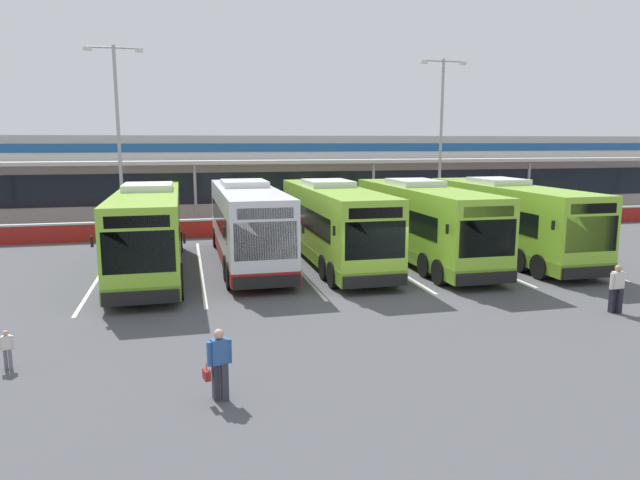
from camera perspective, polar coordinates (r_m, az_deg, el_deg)
The scene contains 19 objects.
ground_plane at distance 21.45m, azimuth 5.84°, elevation -5.39°, with size 200.00×200.00×0.00m, color #4C4C51.
terminal_building at distance 47.02m, azimuth -4.89°, elevation 6.60°, with size 70.00×13.00×6.00m.
red_barrier_wall at distance 35.09m, azimuth -1.87°, elevation 1.52°, with size 60.00×0.40×1.10m.
coach_bus_leftmost at distance 25.41m, azimuth -16.65°, elevation 0.75°, with size 2.99×12.16×3.78m.
coach_bus_left_centre at distance 26.67m, azimuth -7.24°, elevation 1.50°, with size 2.99×12.16×3.78m.
coach_bus_centre at distance 26.60m, azimuth 1.30°, elevation 1.55°, with size 2.99×12.16×3.78m.
coach_bus_right_centre at distance 27.43m, azimuth 10.07°, elevation 1.65°, with size 2.99×12.16×3.78m.
coach_bus_rightmost at distance 29.42m, azimuth 18.04°, elevation 1.87°, with size 2.99×12.16×3.78m.
bay_stripe_far_west at distance 26.41m, azimuth -20.93°, elevation -3.09°, with size 0.14×13.00×0.01m, color silver.
bay_stripe_west at distance 26.16m, azimuth -11.78°, elevation -2.77°, with size 0.14×13.00×0.01m, color silver.
bay_stripe_mid_west at distance 26.57m, azimuth -2.69°, elevation -2.37°, with size 0.14×13.00×0.01m, color silver.
bay_stripe_centre at distance 27.63m, azimuth 5.91°, elevation -1.94°, with size 0.14×13.00×0.01m, color silver.
bay_stripe_mid_east at distance 29.26m, azimuth 13.71°, elevation -1.51°, with size 0.14×13.00×0.01m, color silver.
bay_stripe_east at distance 31.37m, azimuth 20.57°, elevation -1.11°, with size 0.14×13.00×0.01m, color silver.
pedestrian_with_handbag at distance 12.89m, azimuth -10.04°, elevation -11.94°, with size 0.65×0.34×1.62m.
pedestrian_in_dark_coat at distance 21.22m, azimuth 27.42°, elevation -4.19°, with size 0.54×0.30×1.62m.
pedestrian_child at distance 16.38m, azimuth -28.69°, elevation -9.43°, with size 0.33×0.20×1.00m.
lamp_post_west at distance 35.96m, azimuth -19.43°, elevation 10.35°, with size 3.24×0.28×11.00m.
lamp_post_centre at distance 40.39m, azimuth 11.95°, elevation 10.56°, with size 3.24×0.28×11.00m.
Camera 1 is at (-6.82, -19.55, 5.59)m, focal length 32.18 mm.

